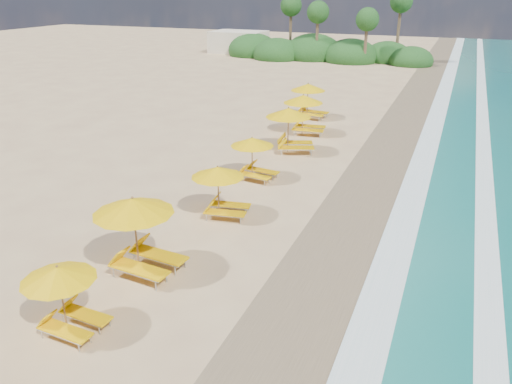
{
  "coord_description": "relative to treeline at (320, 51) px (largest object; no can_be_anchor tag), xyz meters",
  "views": [
    {
      "loc": [
        6.86,
        -16.91,
        8.73
      ],
      "look_at": [
        0.0,
        0.0,
        1.2
      ],
      "focal_mm": 35.57,
      "sensor_mm": 36.0,
      "label": 1
    }
  ],
  "objects": [
    {
      "name": "station_5",
      "position": [
        8.17,
        -41.28,
        0.18
      ],
      "size": [
        2.45,
        2.33,
        2.09
      ],
      "rotation": [
        0.0,
        0.0,
        -0.14
      ],
      "color": "olive",
      "rests_on": "ground"
    },
    {
      "name": "wet_sand",
      "position": [
        13.94,
        -45.51,
        -0.99
      ],
      "size": [
        4.0,
        160.0,
        0.01
      ],
      "primitive_type": "cube",
      "color": "#846F4E",
      "rests_on": "ground"
    },
    {
      "name": "ground",
      "position": [
        9.94,
        -45.51,
        -1.0
      ],
      "size": [
        160.0,
        160.0,
        0.0
      ],
      "primitive_type": "plane",
      "color": "tan",
      "rests_on": "ground"
    },
    {
      "name": "station_7",
      "position": [
        8.09,
        -32.77,
        0.4
      ],
      "size": [
        2.9,
        2.74,
        2.49
      ],
      "rotation": [
        0.0,
        0.0,
        0.13
      ],
      "color": "olive",
      "rests_on": "ground"
    },
    {
      "name": "station_6",
      "position": [
        8.44,
        -36.6,
        0.43
      ],
      "size": [
        3.29,
        3.25,
        2.55
      ],
      "rotation": [
        0.0,
        0.0,
        0.37
      ],
      "color": "olive",
      "rests_on": "ground"
    },
    {
      "name": "treeline",
      "position": [
        0.0,
        0.0,
        0.0
      ],
      "size": [
        25.8,
        8.8,
        9.74
      ],
      "color": "#163D14",
      "rests_on": "ground"
    },
    {
      "name": "beach_building",
      "position": [
        -12.06,
        2.49,
        0.4
      ],
      "size": [
        7.0,
        5.0,
        2.8
      ],
      "primitive_type": "cube",
      "color": "beige",
      "rests_on": "ground"
    },
    {
      "name": "station_3",
      "position": [
        7.99,
        -50.48,
        0.47
      ],
      "size": [
        2.98,
        2.79,
        2.62
      ],
      "rotation": [
        0.0,
        0.0,
        -0.09
      ],
      "color": "olive",
      "rests_on": "ground"
    },
    {
      "name": "surf_foam",
      "position": [
        16.64,
        -45.51,
        -0.97
      ],
      "size": [
        4.0,
        160.0,
        0.01
      ],
      "color": "white",
      "rests_on": "ground"
    },
    {
      "name": "station_8",
      "position": [
        7.19,
        -28.79,
        0.37
      ],
      "size": [
        2.81,
        2.65,
        2.43
      ],
      "rotation": [
        0.0,
        0.0,
        -0.11
      ],
      "color": "olive",
      "rests_on": "ground"
    },
    {
      "name": "station_2",
      "position": [
        7.91,
        -53.84,
        0.12
      ],
      "size": [
        2.22,
        2.07,
        2.0
      ],
      "rotation": [
        0.0,
        0.0,
        -0.05
      ],
      "color": "olive",
      "rests_on": "ground"
    },
    {
      "name": "station_4",
      "position": [
        8.55,
        -45.66,
        0.21
      ],
      "size": [
        2.56,
        2.44,
        2.15
      ],
      "rotation": [
        0.0,
        0.0,
        0.17
      ],
      "color": "olive",
      "rests_on": "ground"
    }
  ]
}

